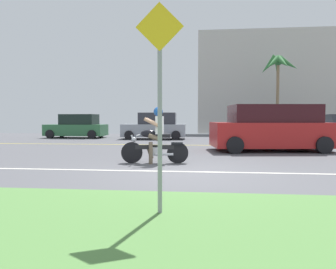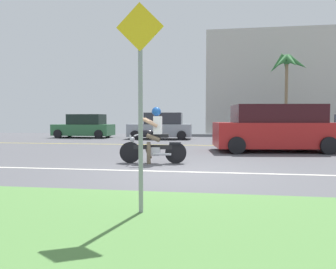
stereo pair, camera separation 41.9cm
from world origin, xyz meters
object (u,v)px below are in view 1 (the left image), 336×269
Objects in this scene: parked_car_0 at (77,127)px; street_sign at (160,89)px; parked_car_1 at (155,127)px; motorcyclist at (155,140)px; suv_nearby at (271,129)px; parked_car_2 at (252,127)px; palm_tree_0 at (278,67)px.

street_sign is at bearing -64.39° from parked_car_0.
street_sign is (2.26, -15.27, 0.93)m from parked_car_1.
suv_nearby reaches higher than motorcyclist.
motorcyclist is 0.49× the size of parked_car_0.
parked_car_2 is (0.42, 7.13, -0.15)m from suv_nearby.
parked_car_1 is 15.46m from street_sign.
parked_car_1 is 1.43× the size of street_sign.
parked_car_1 is 10.35m from palm_tree_0.
palm_tree_0 reaches higher than parked_car_1.
parked_car_2 is at bearing 67.44° from motorcyclist.
street_sign is (-3.82, -15.83, 0.94)m from parked_car_2.
palm_tree_0 is at bearing 72.23° from street_sign.
parked_car_1 is at bearing -6.57° from parked_car_0.
parked_car_2 is 0.67× the size of palm_tree_0.
street_sign is at bearing -81.60° from parked_car_1.
parked_car_1 is at bearing 130.73° from suv_nearby.
street_sign reaches higher than parked_car_2.
parked_car_2 is 16.31m from street_sign.
street_sign is (-3.40, -8.70, 0.79)m from suv_nearby.
street_sign is (0.75, -4.83, 1.00)m from motorcyclist.
street_sign reaches higher than suv_nearby.
palm_tree_0 is 2.15× the size of street_sign.
suv_nearby reaches higher than parked_car_0.
parked_car_0 is at bearing 173.43° from parked_car_1.
motorcyclist is at bearing -58.16° from parked_car_0.
parked_car_0 is 14.91m from palm_tree_0.
parked_car_2 is at bearing 76.44° from street_sign.
street_sign is at bearing -107.77° from palm_tree_0.
palm_tree_0 is (8.48, 4.14, 4.27)m from parked_car_1.
parked_car_1 is at bearing 98.21° from motorcyclist.
parked_car_0 is 11.43m from parked_car_2.
suv_nearby is 1.23× the size of parked_car_2.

